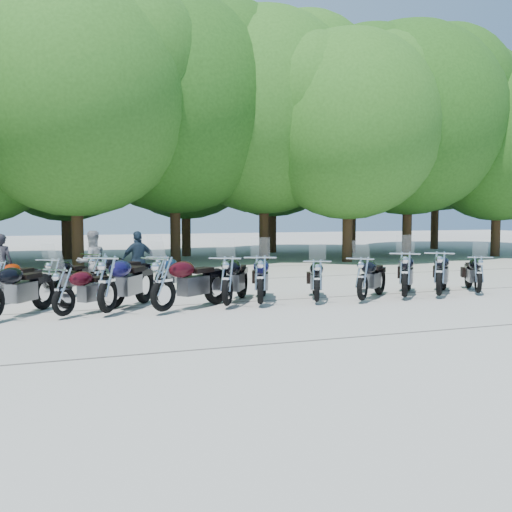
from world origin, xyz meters
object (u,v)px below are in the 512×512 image
object	(u,v)px
motorcycle_2	(107,282)
motorcycle_10	(478,273)
motorcycle_6	(317,279)
motorcycle_7	(363,277)
motorcycle_5	(260,278)
motorcycle_12	(53,277)
rider_1	(92,262)
motorcycle_14	(161,273)
motorcycle_4	(227,279)
rider_2	(139,261)
motorcycle_3	(163,282)
motorcycle_1	(63,290)
motorcycle_13	(98,273)
motorcycle_9	(440,272)
rider_0	(2,264)
motorcycle_8	(405,273)

from	to	relation	value
motorcycle_2	motorcycle_10	xyz separation A→B (m)	(9.39, -0.07, -0.13)
motorcycle_6	motorcycle_7	bearing A→B (deg)	-165.80
motorcycle_5	motorcycle_12	world-z (taller)	motorcycle_5
motorcycle_5	rider_1	xyz separation A→B (m)	(-3.42, 3.55, 0.16)
rider_1	motorcycle_14	bearing A→B (deg)	133.99
motorcycle_4	motorcycle_2	bearing A→B (deg)	31.26
motorcycle_10	rider_2	bearing A→B (deg)	5.20
motorcycle_10	motorcycle_12	size ratio (longest dim) A/B	0.99
motorcycle_3	rider_2	distance (m)	4.01
motorcycle_1	motorcycle_12	xyz separation A→B (m)	(-0.15, 2.67, -0.00)
rider_2	rider_1	bearing A→B (deg)	2.91
motorcycle_3	motorcycle_14	world-z (taller)	motorcycle_3
motorcycle_2	motorcycle_7	size ratio (longest dim) A/B	1.15
motorcycle_13	motorcycle_1	bearing A→B (deg)	121.47
motorcycle_4	motorcycle_9	world-z (taller)	motorcycle_4
rider_0	motorcycle_12	bearing A→B (deg)	150.60
motorcycle_1	motorcycle_13	xyz separation A→B (m)	(0.93, 2.68, 0.05)
motorcycle_6	motorcycle_1	bearing A→B (deg)	24.22
motorcycle_1	motorcycle_3	world-z (taller)	motorcycle_3
motorcycle_7	motorcycle_10	xyz separation A→B (m)	(3.51, 0.17, -0.04)
motorcycle_3	rider_0	size ratio (longest dim) A/B	1.55
motorcycle_14	rider_1	world-z (taller)	rider_1
motorcycle_3	motorcycle_1	bearing A→B (deg)	49.51
motorcycle_7	motorcycle_13	size ratio (longest dim) A/B	0.96
motorcycle_2	motorcycle_12	xyz separation A→B (m)	(-1.01, 2.64, -0.13)
motorcycle_8	rider_0	world-z (taller)	rider_0
motorcycle_10	motorcycle_9	bearing A→B (deg)	36.02
motorcycle_2	motorcycle_6	distance (m)	4.78
motorcycle_6	motorcycle_14	bearing A→B (deg)	-16.57
motorcycle_6	motorcycle_7	xyz separation A→B (m)	(1.10, -0.20, 0.03)
motorcycle_4	motorcycle_9	bearing A→B (deg)	-153.40
motorcycle_5	motorcycle_8	bearing A→B (deg)	-160.31
motorcycle_3	rider_0	world-z (taller)	rider_0
motorcycle_8	motorcycle_10	distance (m)	2.27
motorcycle_13	motorcycle_14	bearing A→B (deg)	-128.58
motorcycle_5	motorcycle_6	bearing A→B (deg)	-160.91
motorcycle_6	motorcycle_7	distance (m)	1.12
motorcycle_9	motorcycle_10	bearing A→B (deg)	-134.06
motorcycle_6	rider_2	size ratio (longest dim) A/B	1.29
motorcycle_5	motorcycle_12	bearing A→B (deg)	-8.27
motorcycle_12	motorcycle_4	bearing A→B (deg)	178.21
rider_0	motorcycle_6	bearing A→B (deg)	171.34
motorcycle_10	rider_0	xyz separation A→B (m)	(-11.63, 4.27, 0.22)
motorcycle_1	rider_2	size ratio (longest dim) A/B	1.28
motorcycle_10	motorcycle_6	bearing A→B (deg)	30.15
motorcycle_7	motorcycle_14	bearing A→B (deg)	11.50
motorcycle_2	rider_1	bearing A→B (deg)	-56.18
rider_1	motorcycle_1	bearing A→B (deg)	59.46
motorcycle_13	motorcycle_2	bearing A→B (deg)	139.21
motorcycle_2	motorcycle_10	size ratio (longest dim) A/B	1.23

